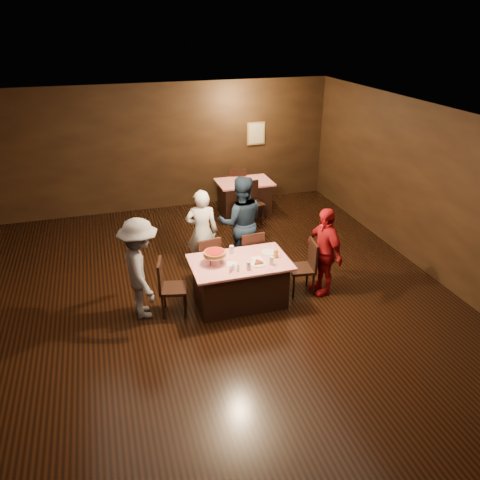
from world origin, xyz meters
name	(u,v)px	position (x,y,z in m)	size (l,w,h in m)	color
room	(222,190)	(0.00, 0.01, 2.14)	(10.00, 10.04, 3.02)	black
main_table	(240,282)	(0.37, 0.33, 0.39)	(1.60, 1.00, 0.77)	red
back_table	(244,197)	(1.64, 4.15, 0.39)	(1.30, 0.90, 0.77)	red
chair_far_left	(206,260)	(-0.03, 1.08, 0.47)	(0.42, 0.42, 0.95)	black
chair_far_right	(249,254)	(0.77, 1.08, 0.47)	(0.42, 0.42, 0.95)	black
chair_end_left	(173,287)	(-0.73, 0.33, 0.47)	(0.42, 0.42, 0.95)	black
chair_end_right	(301,268)	(1.47, 0.33, 0.47)	(0.42, 0.42, 0.95)	black
chair_back_near	(253,203)	(1.64, 3.45, 0.47)	(0.42, 0.42, 0.95)	black
chair_back_far	(237,185)	(1.64, 4.75, 0.47)	(0.42, 0.42, 0.95)	black
diner_white_jacket	(202,232)	(0.02, 1.55, 0.81)	(0.59, 0.39, 1.61)	silver
diner_navy_hoodie	(241,223)	(0.76, 1.55, 0.89)	(0.87, 0.68, 1.79)	#142132
diner_grey_knit	(141,269)	(-1.20, 0.43, 0.83)	(1.07, 0.62, 1.66)	slate
diner_red_shirt	(324,251)	(1.82, 0.24, 0.78)	(0.91, 0.38, 1.56)	maroon
pizza_stand	(215,253)	(-0.03, 0.38, 0.95)	(0.38, 0.38, 0.22)	black
plate_with_slice	(258,263)	(0.62, 0.15, 0.80)	(0.25, 0.25, 0.06)	white
plate_empty	(269,252)	(0.92, 0.48, 0.78)	(0.25, 0.25, 0.01)	white
glass_front_left	(248,266)	(0.42, 0.03, 0.84)	(0.08, 0.08, 0.14)	silver
glass_front_right	(271,261)	(0.82, 0.08, 0.84)	(0.08, 0.08, 0.14)	silver
glass_amber	(276,254)	(0.97, 0.28, 0.84)	(0.08, 0.08, 0.14)	#BF7F26
glass_back	(232,250)	(0.32, 0.63, 0.84)	(0.08, 0.08, 0.14)	silver
condiments	(234,268)	(0.19, 0.05, 0.82)	(0.17, 0.10, 0.09)	silver
napkin_center	(257,259)	(0.67, 0.33, 0.77)	(0.16, 0.16, 0.01)	white
napkin_left	(232,264)	(0.22, 0.28, 0.77)	(0.16, 0.16, 0.01)	white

